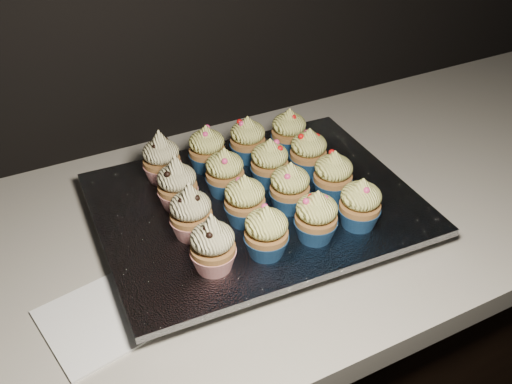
{
  "coord_description": "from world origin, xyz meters",
  "views": [
    {
      "loc": [
        -0.56,
        1.04,
        1.48
      ],
      "look_at": [
        -0.23,
        1.69,
        0.95
      ],
      "focal_mm": 40.0,
      "sensor_mm": 36.0,
      "label": 1
    }
  ],
  "objects": [
    {
      "name": "cupcake_6",
      "position": [
        -0.19,
        1.65,
        0.97
      ],
      "size": [
        0.06,
        0.06,
        0.08
      ],
      "color": "navy",
      "rests_on": "foil_lining"
    },
    {
      "name": "cupcake_12",
      "position": [
        -0.34,
        1.82,
        0.97
      ],
      "size": [
        0.06,
        0.06,
        0.1
      ],
      "color": "#AB1718",
      "rests_on": "foil_lining"
    },
    {
      "name": "cupcake_15",
      "position": [
        -0.11,
        1.8,
        0.97
      ],
      "size": [
        0.06,
        0.06,
        0.08
      ],
      "color": "navy",
      "rests_on": "foil_lining"
    },
    {
      "name": "cupcake_3",
      "position": [
        -0.12,
        1.57,
        0.97
      ],
      "size": [
        0.06,
        0.06,
        0.08
      ],
      "color": "navy",
      "rests_on": "foil_lining"
    },
    {
      "name": "cupcake_9",
      "position": [
        -0.26,
        1.73,
        0.97
      ],
      "size": [
        0.06,
        0.06,
        0.08
      ],
      "color": "navy",
      "rests_on": "foil_lining"
    },
    {
      "name": "foil_lining",
      "position": [
        -0.23,
        1.69,
        0.93
      ],
      "size": [
        0.51,
        0.41,
        0.01
      ],
      "primitive_type": "cube",
      "rotation": [
        0.0,
        0.0,
        -0.05
      ],
      "color": "silver",
      "rests_on": "baking_tray"
    },
    {
      "name": "cupcake_5",
      "position": [
        -0.27,
        1.65,
        0.97
      ],
      "size": [
        0.06,
        0.06,
        0.08
      ],
      "color": "navy",
      "rests_on": "foil_lining"
    },
    {
      "name": "cupcake_7",
      "position": [
        -0.12,
        1.65,
        0.97
      ],
      "size": [
        0.06,
        0.06,
        0.08
      ],
      "color": "navy",
      "rests_on": "foil_lining"
    },
    {
      "name": "worktop",
      "position": [
        0.0,
        1.7,
        0.88
      ],
      "size": [
        2.44,
        0.64,
        0.04
      ],
      "primitive_type": "cube",
      "color": "beige",
      "rests_on": "cabinet"
    },
    {
      "name": "cupcake_10",
      "position": [
        -0.19,
        1.73,
        0.97
      ],
      "size": [
        0.06,
        0.06,
        0.08
      ],
      "color": "navy",
      "rests_on": "foil_lining"
    },
    {
      "name": "cupcake_14",
      "position": [
        -0.19,
        1.81,
        0.97
      ],
      "size": [
        0.06,
        0.06,
        0.08
      ],
      "color": "navy",
      "rests_on": "foil_lining"
    },
    {
      "name": "cabinet",
      "position": [
        0.0,
        1.7,
        0.43
      ],
      "size": [
        2.4,
        0.6,
        0.86
      ],
      "primitive_type": "cube",
      "color": "black",
      "rests_on": "ground"
    },
    {
      "name": "baking_tray",
      "position": [
        -0.23,
        1.69,
        0.91
      ],
      "size": [
        0.47,
        0.37,
        0.02
      ],
      "primitive_type": "cube",
      "rotation": [
        0.0,
        0.0,
        -0.05
      ],
      "color": "black",
      "rests_on": "worktop"
    },
    {
      "name": "cupcake_11",
      "position": [
        -0.11,
        1.72,
        0.97
      ],
      "size": [
        0.06,
        0.06,
        0.08
      ],
      "color": "navy",
      "rests_on": "foil_lining"
    },
    {
      "name": "cupcake_8",
      "position": [
        -0.34,
        1.74,
        0.97
      ],
      "size": [
        0.06,
        0.06,
        0.1
      ],
      "color": "#AB1718",
      "rests_on": "foil_lining"
    },
    {
      "name": "cupcake_0",
      "position": [
        -0.35,
        1.58,
        0.97
      ],
      "size": [
        0.06,
        0.06,
        0.1
      ],
      "color": "#AB1718",
      "rests_on": "foil_lining"
    },
    {
      "name": "napkin",
      "position": [
        -0.51,
        1.59,
        0.9
      ],
      "size": [
        0.16,
        0.16,
        0.0
      ],
      "primitive_type": "cube",
      "rotation": [
        0.0,
        0.0,
        0.18
      ],
      "color": "white",
      "rests_on": "worktop"
    },
    {
      "name": "cupcake_2",
      "position": [
        -0.2,
        1.57,
        0.97
      ],
      "size": [
        0.06,
        0.06,
        0.08
      ],
      "color": "navy",
      "rests_on": "foil_lining"
    },
    {
      "name": "cupcake_4",
      "position": [
        -0.35,
        1.66,
        0.97
      ],
      "size": [
        0.06,
        0.06,
        0.1
      ],
      "color": "#AB1718",
      "rests_on": "foil_lining"
    },
    {
      "name": "cupcake_13",
      "position": [
        -0.26,
        1.81,
        0.97
      ],
      "size": [
        0.06,
        0.06,
        0.08
      ],
      "color": "navy",
      "rests_on": "foil_lining"
    },
    {
      "name": "cupcake_1",
      "position": [
        -0.27,
        1.57,
        0.97
      ],
      "size": [
        0.06,
        0.06,
        0.08
      ],
      "color": "navy",
      "rests_on": "foil_lining"
    }
  ]
}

